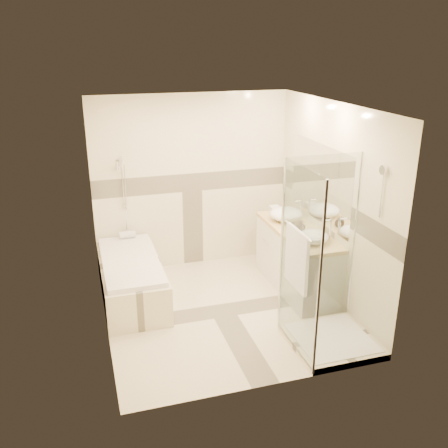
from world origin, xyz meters
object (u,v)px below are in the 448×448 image
object	(u,v)px
shower_enclosure	(321,302)
vessel_sink_far	(313,237)
amenity_bottle_b	(299,226)
vanity	(297,259)
amenity_bottle_a	(301,227)
vessel_sink_near	(286,214)
bathtub	(131,277)

from	to	relation	value
shower_enclosure	vessel_sink_far	distance (m)	0.95
amenity_bottle_b	vanity	bearing A→B (deg)	73.24
vessel_sink_far	amenity_bottle_a	bearing A→B (deg)	90.00
vessel_sink_near	bathtub	bearing A→B (deg)	-179.65
bathtub	amenity_bottle_b	bearing A→B (deg)	-11.06
shower_enclosure	bathtub	bearing A→B (deg)	138.90
vessel_sink_far	amenity_bottle_b	xyz separation A→B (m)	(0.00, 0.40, -0.01)
bathtub	vessel_sink_far	bearing A→B (deg)	-20.89
vessel_sink_near	amenity_bottle_a	size ratio (longest dim) A/B	2.81
vanity	amenity_bottle_b	size ratio (longest dim) A/B	11.68
amenity_bottle_a	amenity_bottle_b	bearing A→B (deg)	90.00
bathtub	vanity	xyz separation A→B (m)	(2.15, -0.35, 0.12)
bathtub	vessel_sink_near	world-z (taller)	vessel_sink_near
amenity_bottle_a	amenity_bottle_b	distance (m)	0.06
bathtub	shower_enclosure	bearing A→B (deg)	-41.10
vessel_sink_near	vessel_sink_far	bearing A→B (deg)	-90.00
shower_enclosure	amenity_bottle_a	xyz separation A→B (m)	(0.27, 1.14, 0.42)
shower_enclosure	vessel_sink_near	world-z (taller)	shower_enclosure
vessel_sink_near	vessel_sink_far	xyz separation A→B (m)	(0.00, -0.83, -0.01)
vanity	amenity_bottle_b	bearing A→B (deg)	-106.76
bathtub	vessel_sink_near	xyz separation A→B (m)	(2.13, 0.01, 0.63)
amenity_bottle_a	shower_enclosure	bearing A→B (deg)	-103.42
shower_enclosure	vessel_sink_near	size ratio (longest dim) A/B	4.59
bathtub	vanity	distance (m)	2.18
vanity	vessel_sink_near	xyz separation A→B (m)	(-0.02, 0.36, 0.51)
vanity	amenity_bottle_b	distance (m)	0.50
vanity	shower_enclosure	world-z (taller)	shower_enclosure
shower_enclosure	amenity_bottle_b	size ratio (longest dim) A/B	14.71
vessel_sink_near	amenity_bottle_a	xyz separation A→B (m)	(0.00, -0.49, -0.01)
vessel_sink_far	amenity_bottle_b	distance (m)	0.40
vanity	vessel_sink_far	bearing A→B (deg)	-92.47
vessel_sink_near	amenity_bottle_b	xyz separation A→B (m)	(0.00, -0.43, -0.02)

